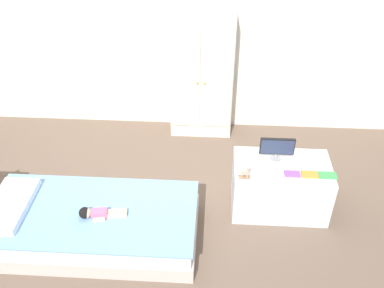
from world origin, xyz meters
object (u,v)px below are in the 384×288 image
at_px(wardrobe, 202,76).
at_px(rocking_horse_toy, 246,172).
at_px(tv_monitor, 277,147).
at_px(bed, 93,224).
at_px(tv_stand, 280,186).
at_px(book_green, 328,175).
at_px(doll, 94,213).
at_px(book_purple, 292,174).
at_px(book_orange, 310,175).

bearing_deg(wardrobe, rocking_horse_toy, -72.57).
bearing_deg(wardrobe, tv_monitor, -57.34).
distance_m(bed, tv_stand, 1.71).
relative_size(tv_stand, book_green, 5.51).
bearing_deg(doll, book_purple, 14.09).
bearing_deg(rocking_horse_toy, book_purple, 8.92).
bearing_deg(tv_monitor, tv_stand, -56.69).
relative_size(book_orange, book_green, 0.90).
bearing_deg(book_orange, tv_stand, 150.88).
distance_m(tv_monitor, book_green, 0.49).
height_order(wardrobe, tv_stand, wardrobe).
height_order(book_purple, book_green, same).
distance_m(tv_stand, book_purple, 0.29).
relative_size(bed, book_purple, 13.06).
distance_m(tv_stand, rocking_horse_toy, 0.49).
xyz_separation_m(doll, tv_stand, (1.59, 0.53, -0.09)).
height_order(wardrobe, book_orange, wardrobe).
bearing_deg(book_purple, tv_monitor, 120.68).
bearing_deg(doll, bed, 129.67).
bearing_deg(bed, tv_stand, 16.36).
xyz_separation_m(wardrobe, book_orange, (0.99, -1.33, -0.22)).
distance_m(wardrobe, rocking_horse_toy, 1.47).
relative_size(bed, rocking_horse_toy, 14.48).
relative_size(wardrobe, tv_stand, 1.66).
distance_m(book_purple, book_orange, 0.15).
xyz_separation_m(book_purple, book_orange, (0.15, 0.00, 0.00)).
bearing_deg(book_green, doll, -168.01).
bearing_deg(rocking_horse_toy, tv_monitor, 44.06).
height_order(doll, wardrobe, wardrobe).
xyz_separation_m(doll, book_green, (1.96, 0.42, 0.16)).
xyz_separation_m(wardrobe, tv_stand, (0.78, -1.21, -0.47)).
relative_size(bed, book_green, 11.40).
xyz_separation_m(doll, tv_monitor, (1.53, 0.62, 0.28)).
bearing_deg(tv_stand, rocking_horse_toy, -151.85).
xyz_separation_m(wardrobe, tv_monitor, (0.72, -1.12, -0.10)).
distance_m(tv_stand, tv_monitor, 0.39).
bearing_deg(book_green, book_purple, 180.00).
bearing_deg(rocking_horse_toy, doll, -164.27).
relative_size(wardrobe, rocking_horse_toy, 11.66).
bearing_deg(book_orange, rocking_horse_toy, -173.45).
bearing_deg(book_purple, doll, -165.91).
distance_m(book_orange, book_green, 0.15).
distance_m(doll, tv_monitor, 1.68).
height_order(doll, tv_monitor, tv_monitor).
bearing_deg(tv_monitor, bed, -160.11).
height_order(tv_stand, book_green, book_green).
bearing_deg(rocking_horse_toy, book_green, 5.15).
height_order(rocking_horse_toy, book_purple, rocking_horse_toy).
distance_m(doll, book_purple, 1.71).
relative_size(doll, tv_stand, 0.45).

